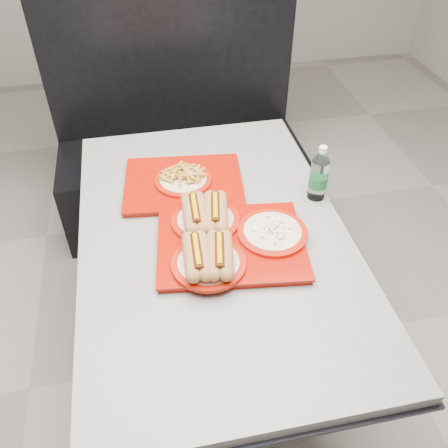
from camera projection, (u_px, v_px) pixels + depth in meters
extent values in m
plane|color=gray|center=(216.00, 356.00, 2.11)|extent=(6.00, 6.00, 0.00)
cylinder|color=black|center=(216.00, 353.00, 2.09)|extent=(0.52, 0.52, 0.05)
cylinder|color=black|center=(215.00, 302.00, 1.86)|extent=(0.11, 0.11, 0.66)
cube|color=black|center=(214.00, 242.00, 1.64)|extent=(0.92, 1.42, 0.01)
cube|color=gray|center=(214.00, 237.00, 1.62)|extent=(0.90, 1.40, 0.04)
cube|color=black|center=(183.00, 181.00, 2.71)|extent=(1.30, 0.55, 0.45)
cube|color=black|center=(170.00, 67.00, 2.50)|extent=(1.30, 0.10, 1.10)
cube|color=#930E04|center=(231.00, 245.00, 1.55)|extent=(0.51, 0.42, 0.02)
cube|color=#930E04|center=(231.00, 242.00, 1.54)|extent=(0.52, 0.43, 0.01)
cylinder|color=#9E1305|center=(209.00, 263.00, 1.46)|extent=(0.23, 0.23, 0.01)
cylinder|color=white|center=(209.00, 262.00, 1.45)|extent=(0.19, 0.19, 0.01)
cylinder|color=#9E1305|center=(205.00, 220.00, 1.61)|extent=(0.23, 0.23, 0.01)
cylinder|color=white|center=(205.00, 219.00, 1.60)|extent=(0.19, 0.19, 0.01)
cylinder|color=#9E1305|center=(272.00, 232.00, 1.56)|extent=(0.23, 0.23, 0.01)
cylinder|color=white|center=(273.00, 231.00, 1.56)|extent=(0.19, 0.19, 0.01)
cube|color=#930E04|center=(184.00, 185.00, 1.80)|extent=(0.47, 0.38, 0.02)
cube|color=#930E04|center=(183.00, 182.00, 1.79)|extent=(0.48, 0.39, 0.01)
cylinder|color=#9E1305|center=(183.00, 180.00, 1.78)|extent=(0.22, 0.22, 0.01)
cylinder|color=white|center=(183.00, 179.00, 1.78)|extent=(0.18, 0.18, 0.00)
cylinder|color=silver|center=(318.00, 179.00, 1.71)|extent=(0.07, 0.07, 0.16)
cylinder|color=#186028|center=(318.00, 181.00, 1.71)|extent=(0.07, 0.07, 0.04)
cone|color=silver|center=(322.00, 157.00, 1.64)|extent=(0.07, 0.07, 0.04)
cylinder|color=silver|center=(323.00, 150.00, 1.62)|extent=(0.03, 0.03, 0.02)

